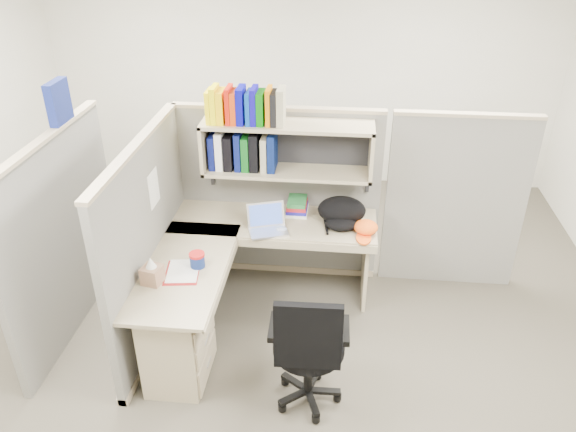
# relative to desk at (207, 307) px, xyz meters

# --- Properties ---
(ground) EXTENTS (6.00, 6.00, 0.00)m
(ground) POSITION_rel_desk_xyz_m (0.41, 0.29, -0.44)
(ground) COLOR #37332A
(ground) RESTS_ON ground
(room_shell) EXTENTS (6.00, 6.00, 6.00)m
(room_shell) POSITION_rel_desk_xyz_m (0.41, 0.29, 1.18)
(room_shell) COLOR beige
(room_shell) RESTS_ON ground
(cubicle) EXTENTS (3.79, 1.84, 1.95)m
(cubicle) POSITION_rel_desk_xyz_m (0.04, 0.74, 0.47)
(cubicle) COLOR #5C5C57
(cubicle) RESTS_ON ground
(desk) EXTENTS (1.74, 1.75, 0.73)m
(desk) POSITION_rel_desk_xyz_m (0.00, 0.00, 0.00)
(desk) COLOR gray
(desk) RESTS_ON ground
(laptop) EXTENTS (0.39, 0.39, 0.22)m
(laptop) POSITION_rel_desk_xyz_m (0.39, 0.66, 0.40)
(laptop) COLOR silver
(laptop) RESTS_ON desk
(backpack) EXTENTS (0.45, 0.37, 0.24)m
(backpack) POSITION_rel_desk_xyz_m (0.98, 0.83, 0.41)
(backpack) COLOR black
(backpack) RESTS_ON desk
(orange_cap) EXTENTS (0.23, 0.26, 0.11)m
(orange_cap) POSITION_rel_desk_xyz_m (1.18, 0.73, 0.34)
(orange_cap) COLOR #EF5614
(orange_cap) RESTS_ON desk
(snack_canister) EXTENTS (0.12, 0.12, 0.11)m
(snack_canister) POSITION_rel_desk_xyz_m (-0.07, 0.11, 0.35)
(snack_canister) COLOR navy
(snack_canister) RESTS_ON desk
(tissue_box) EXTENTS (0.16, 0.16, 0.21)m
(tissue_box) POSITION_rel_desk_xyz_m (-0.34, -0.12, 0.40)
(tissue_box) COLOR #997156
(tissue_box) RESTS_ON desk
(mouse) EXTENTS (0.11, 0.09, 0.04)m
(mouse) POSITION_rel_desk_xyz_m (0.49, 0.69, 0.31)
(mouse) COLOR #8F9FCB
(mouse) RESTS_ON desk
(paper_cup) EXTENTS (0.07, 0.07, 0.10)m
(paper_cup) POSITION_rel_desk_xyz_m (0.35, 0.96, 0.34)
(paper_cup) COLOR white
(paper_cup) RESTS_ON desk
(book_stack) EXTENTS (0.19, 0.25, 0.12)m
(book_stack) POSITION_rel_desk_xyz_m (0.59, 1.03, 0.35)
(book_stack) COLOR gray
(book_stack) RESTS_ON desk
(loose_paper) EXTENTS (0.26, 0.33, 0.00)m
(loose_paper) POSITION_rel_desk_xyz_m (-0.17, 0.04, 0.29)
(loose_paper) COLOR white
(loose_paper) RESTS_ON desk
(task_chair) EXTENTS (0.54, 0.50, 1.02)m
(task_chair) POSITION_rel_desk_xyz_m (0.80, -0.46, -0.08)
(task_chair) COLOR black
(task_chair) RESTS_ON ground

